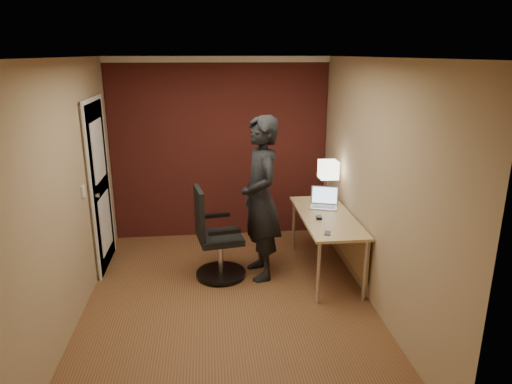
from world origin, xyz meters
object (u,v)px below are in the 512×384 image
Objects in this scene: desk_lamp at (328,170)px; office_chair at (214,240)px; phone at (327,233)px; person at (261,199)px; mouse at (319,217)px; laptop at (324,201)px; desk at (332,225)px.

desk_lamp reaches higher than office_chair.
phone is 0.89m from person.
person is at bearing 175.61° from mouse.
laptop is 3.43× the size of phone.
laptop is 0.89m from person.
laptop is at bearing 12.89° from office_chair.
office_chair is at bearing -167.11° from laptop.
desk_lamp is at bearing 74.18° from mouse.
laptop is 0.46m from mouse.
desk is 2.80× the size of desk_lamp.
person is at bearing 157.28° from phone.
person is (-0.64, 0.58, 0.21)m from phone.
desk is at bearing 78.30° from person.
phone is at bearing -85.13° from mouse.
laptop is 0.90m from phone.
office_chair is 0.57× the size of person.
office_chair is (-1.18, 0.57, -0.26)m from phone.
mouse is at bearing -5.77° from office_chair.
phone is (-0.21, -0.55, 0.13)m from desk.
phone is at bearing -110.68° from desk.
person reaches higher than phone.
mouse is 0.87× the size of phone.
mouse is (-0.24, -0.58, -0.40)m from desk_lamp.
person is at bearing -159.96° from laptop.
person reaches higher than office_chair.
desk is 0.38m from laptop.
desk_lamp reaches higher than desk.
desk is at bearing -85.82° from laptop.
mouse is at bearing -111.08° from laptop.
office_chair is at bearing 179.23° from desk.
laptop is 1.43m from office_chair.
desk_lamp reaches higher than phone.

